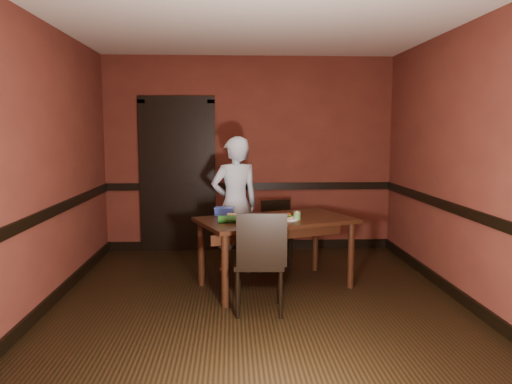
{
  "coord_description": "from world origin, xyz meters",
  "views": [
    {
      "loc": [
        -0.25,
        -4.73,
        1.67
      ],
      "look_at": [
        0.0,
        0.35,
        1.05
      ],
      "focal_mm": 35.0,
      "sensor_mm": 36.0,
      "label": 1
    }
  ],
  "objects": [
    {
      "name": "chair_far",
      "position": [
        0.25,
        1.24,
        0.41
      ],
      "size": [
        0.47,
        0.47,
        0.82
      ],
      "primitive_type": null,
      "rotation": [
        0.0,
        0.0,
        0.28
      ],
      "color": "black",
      "rests_on": "floor"
    },
    {
      "name": "sandwich_plate",
      "position": [
        0.32,
        0.41,
        0.77
      ],
      "size": [
        0.27,
        0.27,
        0.07
      ],
      "rotation": [
        0.0,
        0.0,
        0.37
      ],
      "color": "silver",
      "rests_on": "dining_table"
    },
    {
      "name": "floor",
      "position": [
        0.0,
        0.0,
        0.0
      ],
      "size": [
        4.0,
        4.5,
        0.01
      ],
      "primitive_type": "cube",
      "color": "black",
      "rests_on": "ground"
    },
    {
      "name": "wall_back",
      "position": [
        0.0,
        2.25,
        1.35
      ],
      "size": [
        4.0,
        0.02,
        2.7
      ],
      "primitive_type": "cube",
      "color": "#59251B",
      "rests_on": "ground"
    },
    {
      "name": "wall_left",
      "position": [
        -2.0,
        0.0,
        1.35
      ],
      "size": [
        0.02,
        4.5,
        2.7
      ],
      "primitive_type": "cube",
      "color": "#59251B",
      "rests_on": "ground"
    },
    {
      "name": "cheese_saucer",
      "position": [
        -0.23,
        0.48,
        0.77
      ],
      "size": [
        0.18,
        0.18,
        0.06
      ],
      "rotation": [
        0.0,
        0.0,
        -0.13
      ],
      "color": "silver",
      "rests_on": "dining_table"
    },
    {
      "name": "person",
      "position": [
        -0.21,
        1.14,
        0.81
      ],
      "size": [
        0.68,
        0.55,
        1.61
      ],
      "primitive_type": "imported",
      "rotation": [
        0.0,
        0.0,
        3.47
      ],
      "color": "silver",
      "rests_on": "floor"
    },
    {
      "name": "baseboard_right",
      "position": [
        1.99,
        0.0,
        0.06
      ],
      "size": [
        0.03,
        4.5,
        0.12
      ],
      "primitive_type": "cube",
      "color": "black",
      "rests_on": "ground"
    },
    {
      "name": "dado_left",
      "position": [
        -1.99,
        0.0,
        0.9
      ],
      "size": [
        0.03,
        4.5,
        0.1
      ],
      "primitive_type": "cube",
      "color": "black",
      "rests_on": "ground"
    },
    {
      "name": "wrapped_veg",
      "position": [
        -0.25,
        0.25,
        0.79
      ],
      "size": [
        0.28,
        0.08,
        0.08
      ],
      "primitive_type": "cylinder",
      "rotation": [
        0.0,
        1.57,
        -0.02
      ],
      "color": "#144513",
      "rests_on": "dining_table"
    },
    {
      "name": "wall_right",
      "position": [
        2.0,
        0.0,
        1.35
      ],
      "size": [
        0.02,
        4.5,
        2.7
      ],
      "primitive_type": "cube",
      "color": "#59251B",
      "rests_on": "ground"
    },
    {
      "name": "ceiling",
      "position": [
        0.0,
        0.0,
        2.7
      ],
      "size": [
        4.0,
        4.5,
        0.01
      ],
      "primitive_type": "cube",
      "color": "silver",
      "rests_on": "ground"
    },
    {
      "name": "dado_back",
      "position": [
        0.0,
        2.23,
        0.9
      ],
      "size": [
        4.0,
        0.03,
        0.1
      ],
      "primitive_type": "cube",
      "color": "black",
      "rests_on": "ground"
    },
    {
      "name": "sauce_jar",
      "position": [
        0.44,
        0.41,
        0.79
      ],
      "size": [
        0.08,
        0.08,
        0.09
      ],
      "rotation": [
        0.0,
        0.0,
        0.33
      ],
      "color": "#528F3F",
      "rests_on": "dining_table"
    },
    {
      "name": "baseboard_back",
      "position": [
        0.0,
        2.23,
        0.06
      ],
      "size": [
        4.0,
        0.03,
        0.12
      ],
      "primitive_type": "cube",
      "color": "black",
      "rests_on": "ground"
    },
    {
      "name": "baseboard_left",
      "position": [
        -1.99,
        0.0,
        0.06
      ],
      "size": [
        0.03,
        4.5,
        0.12
      ],
      "primitive_type": "cube",
      "color": "black",
      "rests_on": "ground"
    },
    {
      "name": "chair_near",
      "position": [
        -0.0,
        -0.24,
        0.48
      ],
      "size": [
        0.47,
        0.47,
        0.96
      ],
      "primitive_type": null,
      "rotation": [
        0.0,
        0.0,
        3.09
      ],
      "color": "black",
      "rests_on": "floor"
    },
    {
      "name": "dining_table",
      "position": [
        0.22,
        0.49,
        0.37
      ],
      "size": [
        1.81,
        1.42,
        0.75
      ],
      "primitive_type": "cube",
      "rotation": [
        0.0,
        0.0,
        0.37
      ],
      "color": "black",
      "rests_on": "floor"
    },
    {
      "name": "door",
      "position": [
        -1.0,
        2.22,
        1.09
      ],
      "size": [
        1.05,
        0.07,
        2.2
      ],
      "color": "black",
      "rests_on": "ground"
    },
    {
      "name": "dado_right",
      "position": [
        1.99,
        0.0,
        0.9
      ],
      "size": [
        0.03,
        4.5,
        0.1
      ],
      "primitive_type": "cube",
      "color": "black",
      "rests_on": "ground"
    },
    {
      "name": "food_tub",
      "position": [
        -0.33,
        0.71,
        0.79
      ],
      "size": [
        0.23,
        0.17,
        0.09
      ],
      "rotation": [
        0.0,
        0.0,
        -0.12
      ],
      "color": "blue",
      "rests_on": "dining_table"
    },
    {
      "name": "wall_front",
      "position": [
        0.0,
        -2.25,
        1.35
      ],
      "size": [
        4.0,
        0.02,
        2.7
      ],
      "primitive_type": "cube",
      "color": "#59251B",
      "rests_on": "ground"
    }
  ]
}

